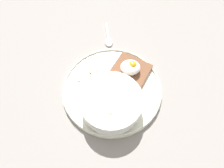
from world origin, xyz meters
TOP-DOWN VIEW (x-y plane):
  - ground_plane at (0.00, 0.00)cm, footprint 120.00×120.00cm
  - plate at (0.00, 0.00)cm, footprint 26.91×26.91cm
  - oatmeal_bowl at (-0.02, 5.66)cm, footprint 14.99×14.99cm
  - toast_slice at (-4.81, -4.95)cm, footprint 13.43×13.43cm
  - poached_egg at (-4.88, -4.97)cm, footprint 5.48×4.76cm
  - banana_slice_front at (4.63, -2.73)cm, footprint 3.89×3.84cm
  - banana_slice_left at (7.79, -2.64)cm, footprint 3.80×3.81cm
  - banana_slice_back at (5.65, -5.44)cm, footprint 3.91×4.01cm
  - banana_slice_right at (7.04, 0.41)cm, footprint 4.78×4.79cm
  - spoon at (1.86, -18.88)cm, footprint 3.03×10.45cm

SIDE VIEW (x-z plane):
  - ground_plane at x=0.00cm, z-range 0.00..2.00cm
  - spoon at x=1.86cm, z-range 2.00..2.80cm
  - plate at x=0.00cm, z-range 2.00..3.60cm
  - banana_slice_left at x=7.79cm, z-range 2.97..4.18cm
  - banana_slice_back at x=5.65cm, z-range 2.88..4.44cm
  - toast_slice at x=-4.81cm, z-range 3.08..4.26cm
  - banana_slice_right at x=7.04cm, z-range 2.96..4.44cm
  - banana_slice_front at x=4.63cm, z-range 2.88..4.68cm
  - poached_egg at x=-4.88cm, z-range 4.02..7.56cm
  - oatmeal_bowl at x=-0.02cm, z-range 3.12..8.59cm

